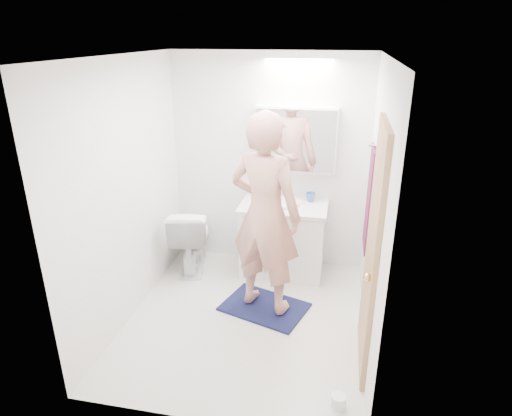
% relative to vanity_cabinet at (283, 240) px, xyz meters
% --- Properties ---
extents(floor, '(2.50, 2.50, 0.00)m').
position_rel_vanity_cabinet_xyz_m(floor, '(-0.22, -0.96, -0.39)').
color(floor, silver).
rests_on(floor, ground).
extents(ceiling, '(2.50, 2.50, 0.00)m').
position_rel_vanity_cabinet_xyz_m(ceiling, '(-0.22, -0.96, 2.01)').
color(ceiling, white).
rests_on(ceiling, floor).
extents(wall_back, '(2.50, 0.00, 2.50)m').
position_rel_vanity_cabinet_xyz_m(wall_back, '(-0.22, 0.29, 0.81)').
color(wall_back, white).
rests_on(wall_back, floor).
extents(wall_front, '(2.50, 0.00, 2.50)m').
position_rel_vanity_cabinet_xyz_m(wall_front, '(-0.22, -2.21, 0.81)').
color(wall_front, white).
rests_on(wall_front, floor).
extents(wall_left, '(0.00, 2.50, 2.50)m').
position_rel_vanity_cabinet_xyz_m(wall_left, '(-1.32, -0.96, 0.81)').
color(wall_left, white).
rests_on(wall_left, floor).
extents(wall_right, '(0.00, 2.50, 2.50)m').
position_rel_vanity_cabinet_xyz_m(wall_right, '(0.88, -0.96, 0.81)').
color(wall_right, white).
rests_on(wall_right, floor).
extents(vanity_cabinet, '(0.90, 0.55, 0.78)m').
position_rel_vanity_cabinet_xyz_m(vanity_cabinet, '(0.00, 0.00, 0.00)').
color(vanity_cabinet, white).
rests_on(vanity_cabinet, floor).
extents(countertop, '(0.95, 0.58, 0.04)m').
position_rel_vanity_cabinet_xyz_m(countertop, '(0.00, -0.00, 0.41)').
color(countertop, white).
rests_on(countertop, vanity_cabinet).
extents(sink_basin, '(0.36, 0.36, 0.03)m').
position_rel_vanity_cabinet_xyz_m(sink_basin, '(0.00, 0.03, 0.45)').
color(sink_basin, white).
rests_on(sink_basin, countertop).
extents(faucet, '(0.02, 0.02, 0.16)m').
position_rel_vanity_cabinet_xyz_m(faucet, '(0.00, 0.22, 0.51)').
color(faucet, silver).
rests_on(faucet, countertop).
extents(medicine_cabinet, '(0.88, 0.14, 0.70)m').
position_rel_vanity_cabinet_xyz_m(medicine_cabinet, '(0.08, 0.21, 1.11)').
color(medicine_cabinet, white).
rests_on(medicine_cabinet, wall_back).
extents(mirror_panel, '(0.84, 0.01, 0.66)m').
position_rel_vanity_cabinet_xyz_m(mirror_panel, '(0.08, 0.13, 1.11)').
color(mirror_panel, silver).
rests_on(mirror_panel, medicine_cabinet).
extents(toilet, '(0.56, 0.82, 0.77)m').
position_rel_vanity_cabinet_xyz_m(toilet, '(-1.04, -0.11, -0.01)').
color(toilet, white).
rests_on(toilet, floor).
extents(bath_rug, '(0.93, 0.77, 0.02)m').
position_rel_vanity_cabinet_xyz_m(bath_rug, '(-0.07, -0.77, -0.38)').
color(bath_rug, '#13123A').
rests_on(bath_rug, floor).
extents(person, '(0.81, 0.66, 1.93)m').
position_rel_vanity_cabinet_xyz_m(person, '(-0.07, -0.77, 0.62)').
color(person, tan).
rests_on(person, bath_rug).
extents(door, '(0.04, 0.80, 2.00)m').
position_rel_vanity_cabinet_xyz_m(door, '(0.86, -1.31, 0.61)').
color(door, tan).
rests_on(door, wall_right).
extents(door_knob, '(0.06, 0.06, 0.06)m').
position_rel_vanity_cabinet_xyz_m(door_knob, '(0.82, -1.61, 0.56)').
color(door_knob, gold).
rests_on(door_knob, door).
extents(towel, '(0.02, 0.42, 1.00)m').
position_rel_vanity_cabinet_xyz_m(towel, '(0.86, -0.41, 0.71)').
color(towel, '#111136').
rests_on(towel, wall_right).
extents(towel_hook, '(0.07, 0.02, 0.02)m').
position_rel_vanity_cabinet_xyz_m(towel_hook, '(0.85, -0.41, 1.23)').
color(towel_hook, silver).
rests_on(towel_hook, wall_right).
extents(soap_bottle_a, '(0.11, 0.11, 0.23)m').
position_rel_vanity_cabinet_xyz_m(soap_bottle_a, '(-0.30, 0.15, 0.54)').
color(soap_bottle_a, beige).
rests_on(soap_bottle_a, countertop).
extents(soap_bottle_b, '(0.10, 0.10, 0.15)m').
position_rel_vanity_cabinet_xyz_m(soap_bottle_b, '(-0.18, 0.18, 0.51)').
color(soap_bottle_b, '#6193D0').
rests_on(soap_bottle_b, countertop).
extents(toothbrush_cup, '(0.12, 0.12, 0.10)m').
position_rel_vanity_cabinet_xyz_m(toothbrush_cup, '(0.28, 0.16, 0.48)').
color(toothbrush_cup, '#3960AD').
rests_on(toothbrush_cup, countertop).
extents(toilet_paper_roll, '(0.11, 0.11, 0.10)m').
position_rel_vanity_cabinet_xyz_m(toilet_paper_roll, '(0.69, -1.90, -0.34)').
color(toilet_paper_roll, white).
rests_on(toilet_paper_roll, floor).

